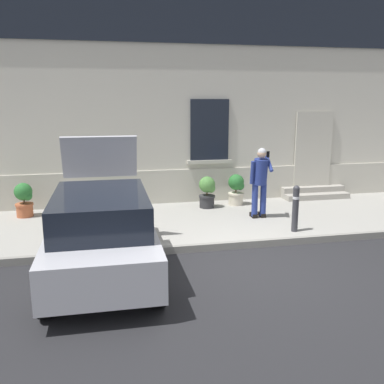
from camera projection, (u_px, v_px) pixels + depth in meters
ground_plane at (242, 266)px, 7.87m from camera, size 80.00×80.00×0.00m
sidewalk at (206, 221)px, 10.53m from camera, size 24.00×3.60×0.15m
curb_edge at (228, 246)px, 8.75m from camera, size 24.00×0.12×0.15m
building_facade at (187, 75)px, 12.13m from camera, size 24.00×1.52×7.50m
entrance_stoop at (314, 193)px, 12.70m from camera, size 1.96×0.64×0.32m
hatchback_car_silver at (102, 231)px, 7.36m from camera, size 1.82×4.08×2.34m
bollard_near_person at (296, 207)px, 9.35m from camera, size 0.15×0.15×1.04m
person_on_phone at (260, 178)px, 10.33m from camera, size 0.51×0.48×1.75m
planter_terracotta at (24, 199)px, 10.56m from camera, size 0.44×0.44×0.86m
planter_olive at (119, 195)px, 11.00m from camera, size 0.44×0.44×0.86m
planter_charcoal at (207, 191)px, 11.45m from camera, size 0.44×0.44×0.86m
planter_cream at (236, 189)px, 11.78m from camera, size 0.44×0.44×0.86m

